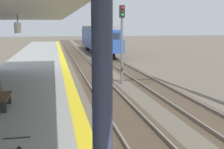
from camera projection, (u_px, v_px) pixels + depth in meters
The scene contains 6 objects.
station_platform at pixel (29, 85), 17.24m from camera, with size 5.00×80.00×0.91m.
track_pair_nearest_platform at pixel (94, 78), 22.02m from camera, with size 2.34×120.00×0.16m.
track_pair_middle at pixel (138, 76), 22.68m from camera, with size 2.34×120.00×0.16m.
approaching_train at pixel (98, 38), 41.87m from camera, with size 2.93×19.60×4.76m.
rail_signal_post at pixel (122, 36), 19.33m from camera, with size 0.32×0.34×5.20m.
platform_bench at pixel (1, 96), 10.68m from camera, with size 0.45×1.60×0.88m.
Camera 1 is at (-1.00, -1.53, 3.89)m, focal length 47.15 mm.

